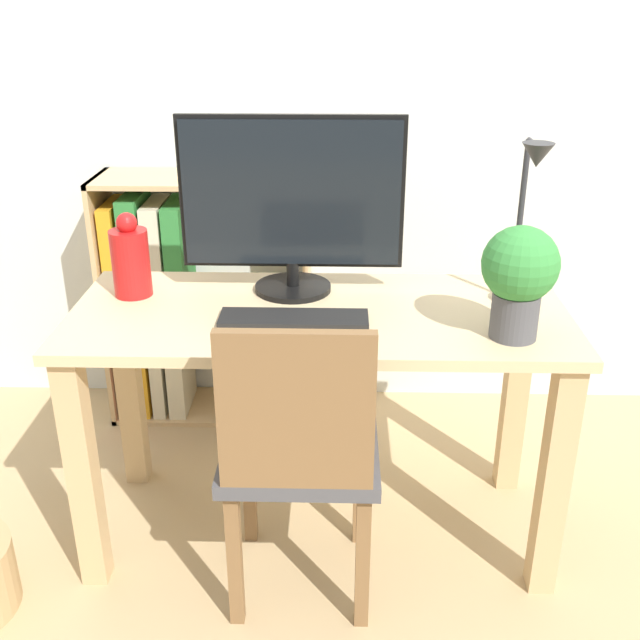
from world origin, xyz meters
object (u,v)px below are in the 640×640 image
object	(u,v)px
desk_lamp	(527,208)
potted_plant	(519,275)
monitor	(292,200)
bookshelf	(171,302)
vase	(131,260)
keyboard	(294,319)
chair	(299,450)

from	to	relation	value
desk_lamp	potted_plant	xyz separation A→B (m)	(-0.05, -0.19, -0.11)
monitor	bookshelf	distance (m)	0.91
potted_plant	bookshelf	bearing A→B (deg)	141.30
monitor	bookshelf	world-z (taller)	monitor
monitor	vase	world-z (taller)	monitor
desk_lamp	bookshelf	world-z (taller)	desk_lamp
monitor	potted_plant	size ratio (longest dim) A/B	2.17
monitor	keyboard	size ratio (longest dim) A/B	1.59
monitor	potted_plant	bearing A→B (deg)	-28.15
desk_lamp	potted_plant	size ratio (longest dim) A/B	1.59
keyboard	desk_lamp	world-z (taller)	desk_lamp
monitor	desk_lamp	xyz separation A→B (m)	(0.62, -0.11, 0.01)
chair	bookshelf	bearing A→B (deg)	115.77
desk_lamp	chair	world-z (taller)	desk_lamp
potted_plant	monitor	bearing A→B (deg)	151.85
vase	potted_plant	bearing A→B (deg)	-14.07
desk_lamp	chair	size ratio (longest dim) A/B	0.53
desk_lamp	chair	distance (m)	0.85
monitor	chair	bearing A→B (deg)	-85.00
potted_plant	chair	distance (m)	0.69
chair	potted_plant	bearing A→B (deg)	10.95
monitor	desk_lamp	bearing A→B (deg)	-10.28
keyboard	bookshelf	world-z (taller)	bookshelf
chair	vase	bearing A→B (deg)	139.17
keyboard	bookshelf	bearing A→B (deg)	123.37
keyboard	vase	size ratio (longest dim) A/B	1.62
desk_lamp	bookshelf	xyz separation A→B (m)	(-1.11, 0.66, -0.55)
desk_lamp	chair	xyz separation A→B (m)	(-0.58, -0.32, -0.54)
monitor	vase	bearing A→B (deg)	-173.85
keyboard	potted_plant	size ratio (longest dim) A/B	1.36
monitor	chair	xyz separation A→B (m)	(0.04, -0.43, -0.53)
monitor	keyboard	bearing A→B (deg)	-86.07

